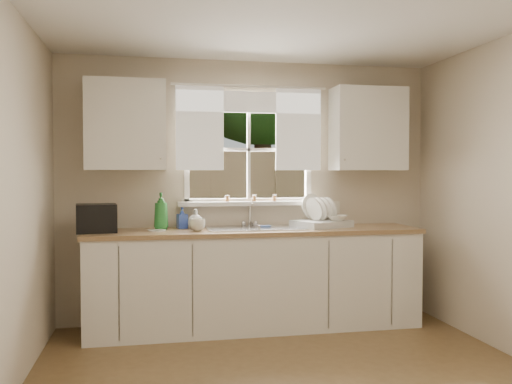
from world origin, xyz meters
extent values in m
cube|color=beige|center=(0.00, 2.00, 0.57)|extent=(3.60, 0.02, 1.15)
cube|color=beige|center=(0.00, 2.00, 2.33)|extent=(3.60, 0.02, 0.35)
cube|color=beige|center=(-1.20, 2.00, 1.65)|extent=(1.20, 0.02, 1.00)
cube|color=beige|center=(1.20, 2.00, 1.65)|extent=(1.20, 0.02, 1.00)
cube|color=white|center=(0.00, 2.02, 1.15)|extent=(1.30, 0.06, 0.05)
cube|color=white|center=(0.00, 2.02, 2.15)|extent=(1.30, 0.06, 0.05)
cube|color=white|center=(-0.60, 2.02, 1.65)|extent=(0.05, 0.06, 1.05)
cube|color=white|center=(0.60, 2.02, 1.65)|extent=(0.05, 0.06, 1.05)
cube|color=white|center=(0.00, 2.02, 1.65)|extent=(0.03, 0.04, 1.00)
cube|color=white|center=(0.00, 2.02, 1.65)|extent=(1.20, 0.04, 0.03)
cube|color=white|center=(0.00, 1.96, 1.13)|extent=(1.38, 0.14, 0.04)
cylinder|color=white|center=(0.00, 1.94, 2.25)|extent=(1.50, 0.02, 0.02)
cube|color=silver|center=(-0.48, 1.95, 1.85)|extent=(0.45, 0.02, 0.80)
cube|color=silver|center=(0.48, 1.95, 1.85)|extent=(0.45, 0.02, 0.80)
cube|color=silver|center=(0.00, 1.95, 2.10)|extent=(1.40, 0.02, 0.20)
cube|color=white|center=(0.00, 1.68, 0.43)|extent=(3.00, 0.62, 0.87)
cube|color=olive|center=(0.00, 1.68, 0.89)|extent=(3.04, 0.65, 0.04)
cube|color=white|center=(-1.15, 1.82, 1.85)|extent=(0.70, 0.33, 0.80)
cube|color=white|center=(1.15, 1.82, 1.85)|extent=(0.70, 0.33, 0.80)
cube|color=beige|center=(0.88, 1.99, 1.08)|extent=(0.08, 0.01, 0.12)
cylinder|color=brown|center=(-0.22, 1.94, 1.18)|extent=(0.04, 0.04, 0.06)
cylinder|color=brown|center=(0.24, 1.94, 1.18)|extent=(0.04, 0.04, 0.06)
cylinder|color=brown|center=(0.04, 1.94, 1.18)|extent=(0.04, 0.04, 0.06)
cube|color=#335421|center=(0.00, 7.00, -0.02)|extent=(20.00, 10.00, 0.02)
cube|color=#8E6F4F|center=(0.00, 5.00, 0.90)|extent=(8.00, 0.10, 1.80)
cube|color=maroon|center=(-1.20, 8.50, 1.10)|extent=(3.00, 3.00, 2.20)
cube|color=black|center=(-1.20, 8.50, 2.35)|extent=(3.20, 3.20, 0.30)
cylinder|color=#423021|center=(1.40, 8.00, 1.60)|extent=(0.36, 0.36, 3.20)
sphere|color=#214716|center=(1.40, 8.00, 4.00)|extent=(4.00, 4.00, 4.00)
sphere|color=#214716|center=(0.30, 9.50, 4.50)|extent=(3.20, 3.20, 3.20)
cube|color=#B7B7BC|center=(0.00, 1.71, 0.83)|extent=(0.84, 0.46, 0.18)
cube|color=#B7B7BC|center=(0.00, 1.71, 0.92)|extent=(0.88, 0.50, 0.01)
cube|color=#B7B7BC|center=(0.00, 1.71, 0.89)|extent=(0.02, 0.41, 0.14)
cylinder|color=silver|center=(0.00, 1.96, 1.02)|extent=(0.03, 0.03, 0.22)
cylinder|color=silver|center=(0.00, 1.88, 1.13)|extent=(0.02, 0.18, 0.02)
sphere|color=silver|center=(-0.06, 1.96, 0.94)|extent=(0.05, 0.05, 0.05)
sphere|color=silver|center=(0.06, 1.96, 0.94)|extent=(0.05, 0.05, 0.05)
cube|color=silver|center=(0.65, 1.73, 0.94)|extent=(0.59, 0.53, 0.07)
cylinder|color=white|center=(0.60, 1.85, 1.10)|extent=(0.27, 0.17, 0.25)
cylinder|color=white|center=(0.56, 1.69, 1.09)|extent=(0.15, 0.23, 0.22)
cylinder|color=white|center=(0.62, 1.71, 1.09)|extent=(0.15, 0.23, 0.22)
cylinder|color=white|center=(0.67, 1.74, 1.09)|extent=(0.15, 0.23, 0.22)
cylinder|color=white|center=(0.73, 1.76, 1.09)|extent=(0.15, 0.23, 0.22)
imported|color=white|center=(0.78, 1.68, 1.00)|extent=(0.25, 0.25, 0.05)
imported|color=#297E32|center=(-0.85, 1.78, 1.08)|extent=(0.14, 0.14, 0.34)
imported|color=#2F49B3|center=(-0.65, 1.86, 1.01)|extent=(0.11, 0.11, 0.20)
imported|color=beige|center=(-0.54, 1.79, 1.00)|extent=(0.18, 0.18, 0.18)
cylinder|color=white|center=(-0.89, 1.66, 0.92)|extent=(0.16, 0.16, 0.01)
imported|color=silver|center=(-0.53, 1.62, 0.96)|extent=(0.15, 0.15, 0.11)
cube|color=black|center=(-1.40, 1.68, 1.03)|extent=(0.37, 0.33, 0.24)
camera|label=1|loc=(-0.95, -3.16, 1.42)|focal=38.00mm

